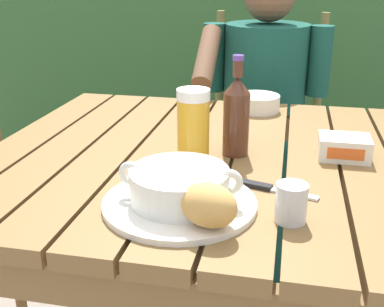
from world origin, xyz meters
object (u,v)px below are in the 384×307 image
Objects in this scene: water_glass_small at (291,203)px; table_knife at (270,188)px; person_eating at (263,97)px; butter_tub at (344,147)px; diner_bowl at (257,103)px; beer_glass at (193,126)px; beer_bottle at (236,115)px; bread_roll at (209,205)px; soup_bowl at (179,185)px; chair_near_diner at (264,132)px; serving_plate at (180,203)px.

water_glass_small is 0.13m from table_knife.
person_eating is 9.95× the size of butter_tub.
table_knife is 0.59m from diner_bowl.
beer_glass is 0.36m from butter_tub.
water_glass_small is at bearing -66.15° from beer_bottle.
person_eating is at bearing 90.51° from diner_bowl.
bread_roll is 0.89× the size of diner_bowl.
soup_bowl is (-0.09, -1.03, 0.09)m from person_eating.
beer_glass is (-0.09, 0.31, 0.04)m from bread_roll.
soup_bowl is 0.70m from diner_bowl.
chair_near_diner is 0.29m from person_eating.
soup_bowl is 2.02× the size of butter_tub.
diner_bowl is (0.02, 0.77, -0.03)m from bread_roll.
beer_bottle is 0.27m from butter_tub.
person_eating is 0.81m from beer_glass.
beer_glass reaches higher than table_knife.
beer_glass is (-0.11, -0.80, 0.13)m from person_eating.
beer_bottle is (-0.02, -0.74, 0.14)m from person_eating.
bread_roll is 0.52× the size of beer_bottle.
person_eating is 4.94× the size of soup_bowl.
water_glass_small is at bearing 25.43° from bread_roll.
person_eating reaches higher than beer_glass.
chair_near_diner is at bearing 83.48° from beer_glass.
soup_bowl reaches higher than butter_tub.
soup_bowl is at bearing -97.59° from diner_bowl.
water_glass_small is (0.21, -0.02, -0.01)m from soup_bowl.
chair_near_diner is 1.27m from soup_bowl.
beer_glass reaches higher than diner_bowl.
beer_bottle is (0.07, 0.29, 0.09)m from serving_plate.
beer_glass is (-0.02, 0.23, 0.08)m from serving_plate.
bread_roll is 0.38m from beer_bottle.
chair_near_diner is 0.60m from diner_bowl.
person_eating is at bearing 88.99° from bread_roll.
person_eating is 0.93m from table_knife.
table_knife is 1.15× the size of diner_bowl.
bread_roll is at bearing -73.82° from beer_glass.
beer_bottle reaches higher than beer_glass.
bread_roll reaches higher than table_knife.
beer_bottle is 0.41m from diner_bowl.
chair_near_diner is 4.15× the size of soup_bowl.
butter_tub is at bearing 44.58° from soup_bowl.
butter_tub is (0.24, -0.71, 0.07)m from person_eating.
table_knife is at bearing 32.36° from soup_bowl.
soup_bowl is at bearing -94.29° from chair_near_diner.
beer_bottle reaches higher than soup_bowl.
chair_near_diner reaches higher than beer_bottle.
beer_bottle is at bearing 76.62° from serving_plate.
chair_near_diner is at bearing 88.65° from beer_bottle.
chair_near_diner is 1.35m from bread_roll.
table_knife is (-0.04, 0.12, -0.03)m from water_glass_small.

